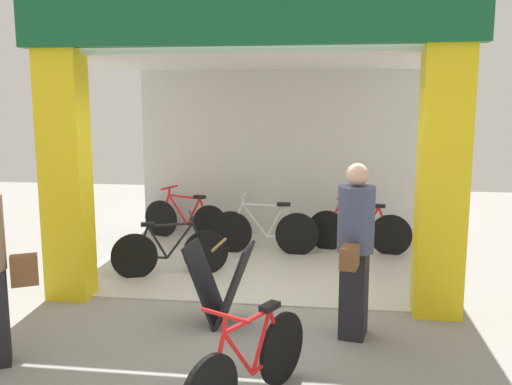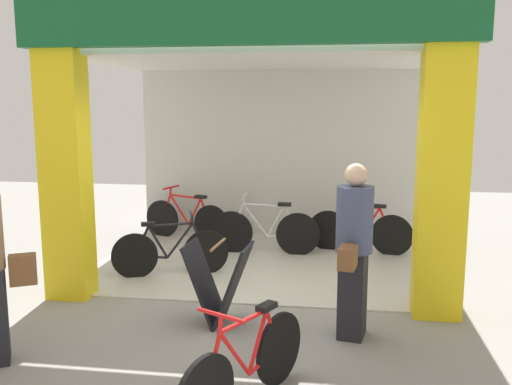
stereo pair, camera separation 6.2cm
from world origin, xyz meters
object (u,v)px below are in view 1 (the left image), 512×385
at_px(bicycle_inside_3, 170,252).
at_px(pedestrian_1, 355,249).
at_px(bicycle_inside_1, 185,219).
at_px(bicycle_inside_0, 264,231).
at_px(bicycle_parked_0, 249,366).
at_px(bicycle_inside_2, 359,230).
at_px(sandwich_board_sign, 220,284).

xyz_separation_m(bicycle_inside_3, pedestrian_1, (2.30, -1.58, 0.55)).
bearing_deg(bicycle_inside_1, pedestrian_1, -53.26).
height_order(bicycle_inside_0, pedestrian_1, pedestrian_1).
height_order(bicycle_inside_3, bicycle_parked_0, bicycle_inside_3).
height_order(bicycle_inside_3, pedestrian_1, pedestrian_1).
bearing_deg(pedestrian_1, bicycle_inside_2, 86.45).
relative_size(bicycle_inside_1, bicycle_parked_0, 1.12).
distance_m(sandwich_board_sign, pedestrian_1, 1.43).
bearing_deg(bicycle_inside_2, pedestrian_1, -93.55).
distance_m(bicycle_inside_1, bicycle_inside_3, 1.93).
height_order(bicycle_inside_0, sandwich_board_sign, bicycle_inside_0).
distance_m(bicycle_inside_3, bicycle_parked_0, 3.35).
height_order(bicycle_inside_0, bicycle_inside_3, bicycle_inside_0).
distance_m(bicycle_inside_0, bicycle_inside_2, 1.44).
distance_m(bicycle_inside_2, bicycle_parked_0, 4.62).
height_order(sandwich_board_sign, pedestrian_1, pedestrian_1).
relative_size(bicycle_inside_3, bicycle_parked_0, 1.06).
relative_size(bicycle_inside_2, bicycle_inside_3, 1.08).
relative_size(bicycle_inside_2, pedestrian_1, 0.91).
xyz_separation_m(bicycle_inside_1, bicycle_parked_0, (1.79, -4.90, -0.02)).
bearing_deg(bicycle_inside_3, bicycle_inside_0, 48.45).
xyz_separation_m(bicycle_inside_0, bicycle_inside_2, (1.41, 0.28, -0.01)).
bearing_deg(sandwich_board_sign, bicycle_inside_2, 62.36).
distance_m(bicycle_inside_1, bicycle_parked_0, 5.22).
relative_size(bicycle_inside_0, pedestrian_1, 0.97).
distance_m(bicycle_inside_1, sandwich_board_sign, 3.57).
bearing_deg(bicycle_inside_2, bicycle_parked_0, -102.58).
relative_size(bicycle_inside_1, pedestrian_1, 0.90).
relative_size(bicycle_inside_0, bicycle_inside_3, 1.14).
relative_size(sandwich_board_sign, pedestrian_1, 0.50).
bearing_deg(pedestrian_1, sandwich_board_sign, 173.95).
bearing_deg(bicycle_inside_2, bicycle_inside_1, 171.88).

